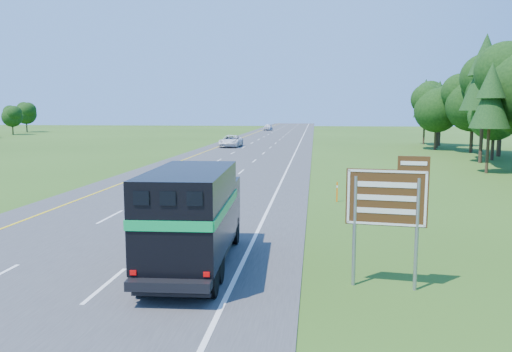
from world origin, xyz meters
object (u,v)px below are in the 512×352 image
object	(u,v)px
white_suv	(231,141)
far_car	(268,127)
horse_truck	(194,214)
exit_sign	(388,203)

from	to	relation	value
white_suv	far_car	distance (m)	56.63
horse_truck	far_car	distance (m)	109.52
horse_truck	far_car	size ratio (longest dim) A/B	1.60
horse_truck	exit_sign	size ratio (longest dim) A/B	1.94
horse_truck	white_suv	bearing A→B (deg)	95.56
horse_truck	far_car	xyz separation A→B (m)	(-7.90, 109.23, -0.95)
horse_truck	white_suv	size ratio (longest dim) A/B	1.30
horse_truck	exit_sign	bearing A→B (deg)	-13.25
white_suv	horse_truck	bearing A→B (deg)	-80.78
horse_truck	far_car	bearing A→B (deg)	91.36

